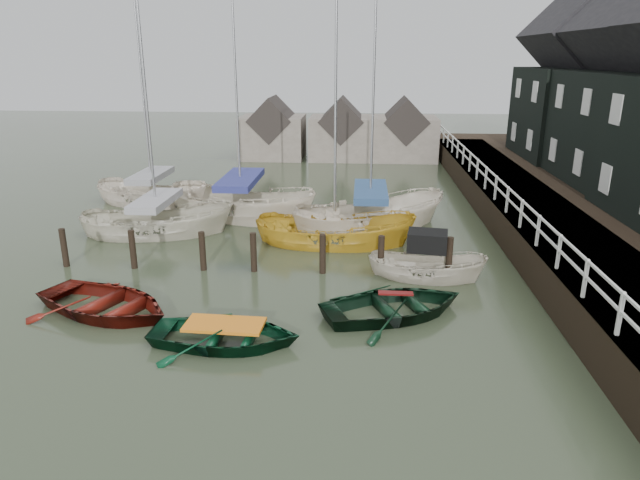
# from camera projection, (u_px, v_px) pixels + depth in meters

# --- Properties ---
(ground) EXTENTS (120.00, 120.00, 0.00)m
(ground) POSITION_uv_depth(u_px,v_px,m) (276.00, 308.00, 17.02)
(ground) COLOR #2F3823
(ground) RESTS_ON ground
(pier) EXTENTS (3.04, 32.00, 2.70)m
(pier) POSITION_uv_depth(u_px,v_px,m) (516.00, 207.00, 25.63)
(pier) COLOR black
(pier) RESTS_ON ground
(mooring_pilings) EXTENTS (13.72, 0.22, 1.80)m
(mooring_pilings) POSITION_uv_depth(u_px,v_px,m) (256.00, 258.00, 19.79)
(mooring_pilings) COLOR black
(mooring_pilings) RESTS_ON ground
(far_sheds) EXTENTS (14.00, 4.08, 4.39)m
(far_sheds) POSITION_uv_depth(u_px,v_px,m) (339.00, 133.00, 41.04)
(far_sheds) COLOR #665B51
(far_sheds) RESTS_ON ground
(rowboat_red) EXTENTS (5.35, 4.68, 0.92)m
(rowboat_red) POSITION_uv_depth(u_px,v_px,m) (107.00, 313.00, 16.71)
(rowboat_red) COLOR #59140C
(rowboat_red) RESTS_ON ground
(rowboat_green) EXTENTS (4.06, 2.99, 0.82)m
(rowboat_green) POSITION_uv_depth(u_px,v_px,m) (226.00, 344.00, 14.93)
(rowboat_green) COLOR #08321C
(rowboat_green) RESTS_ON ground
(rowboat_dkgreen) EXTENTS (5.18, 4.52, 0.89)m
(rowboat_dkgreen) POSITION_uv_depth(u_px,v_px,m) (395.00, 315.00, 16.58)
(rowboat_dkgreen) COLOR black
(rowboat_dkgreen) RESTS_ON ground
(motorboat) EXTENTS (4.12, 2.05, 2.36)m
(motorboat) POSITION_uv_depth(u_px,v_px,m) (426.00, 275.00, 19.28)
(motorboat) COLOR beige
(motorboat) RESTS_ON ground
(sailboat_a) EXTENTS (6.62, 3.49, 10.36)m
(sailboat_a) POSITION_uv_depth(u_px,v_px,m) (158.00, 233.00, 24.04)
(sailboat_a) COLOR beige
(sailboat_a) RESTS_ON ground
(sailboat_b) EXTENTS (8.28, 5.61, 11.20)m
(sailboat_b) POSITION_uv_depth(u_px,v_px,m) (242.00, 216.00, 26.61)
(sailboat_b) COLOR silver
(sailboat_b) RESTS_ON ground
(sailboat_c) EXTENTS (6.52, 2.75, 11.18)m
(sailboat_c) POSITION_uv_depth(u_px,v_px,m) (334.00, 243.00, 22.85)
(sailboat_c) COLOR gold
(sailboat_c) RESTS_ON ground
(sailboat_d) EXTENTS (7.50, 5.17, 11.85)m
(sailboat_d) POSITION_uv_depth(u_px,v_px,m) (370.00, 226.00, 24.95)
(sailboat_d) COLOR beige
(sailboat_d) RESTS_ON ground
(sailboat_e) EXTENTS (6.92, 4.33, 10.97)m
(sailboat_e) POSITION_uv_depth(u_px,v_px,m) (153.00, 203.00, 28.78)
(sailboat_e) COLOR beige
(sailboat_e) RESTS_ON ground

